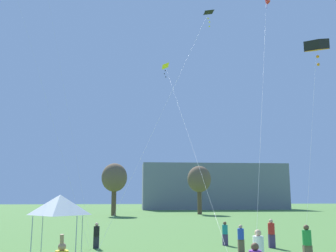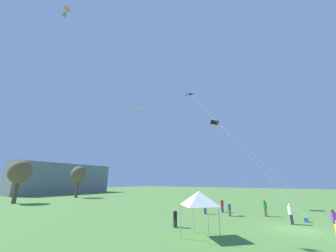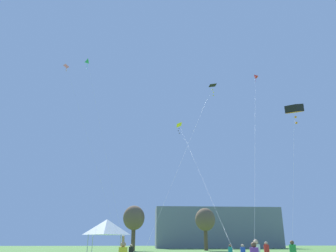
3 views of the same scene
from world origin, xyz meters
name	(u,v)px [view 3 (image 3 of 3)]	position (x,y,z in m)	size (l,w,h in m)	color
distant_building	(217,228)	(14.78, 67.09, 4.87)	(31.23, 8.72, 9.75)	slate
tree_far_right	(134,218)	(-5.80, 44.23, 5.68)	(3.96, 3.96, 8.00)	brown
tree_far_left	(205,220)	(8.03, 46.74, 5.59)	(3.90, 3.90, 7.87)	brown
festival_tent	(107,227)	(-6.73, 5.83, 2.71)	(2.42, 2.42, 3.24)	#B7B7BC
person_red_shirt	(267,252)	(5.77, 8.30, 0.93)	(0.41, 0.41, 1.72)	#473860
kite_yellow_delta_0	(179,126)	(0.03, 18.69, 15.03)	(1.13, 22.14, 15.61)	silver
kite_black_box_1	(294,109)	(10.62, 10.21, 14.17)	(5.98, 7.82, 14.84)	silver
kite_pink_delta_2	(68,70)	(-13.67, 16.87, 21.28)	(8.81, 8.58, 22.15)	silver
kite_red_diamond_3	(255,77)	(8.67, 14.70, 20.09)	(8.11, 18.17, 20.66)	silver
kite_black_delta_4	(212,87)	(2.54, 10.69, 16.57)	(7.72, 13.43, 16.93)	silver
kite_green_diamond_5	(88,61)	(-12.30, 21.35, 25.17)	(7.52, 12.66, 25.72)	silver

